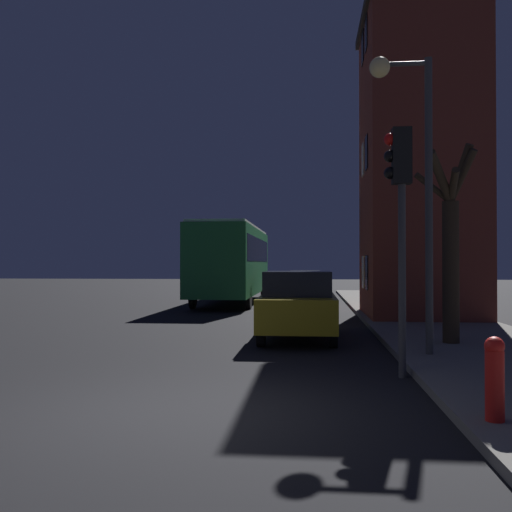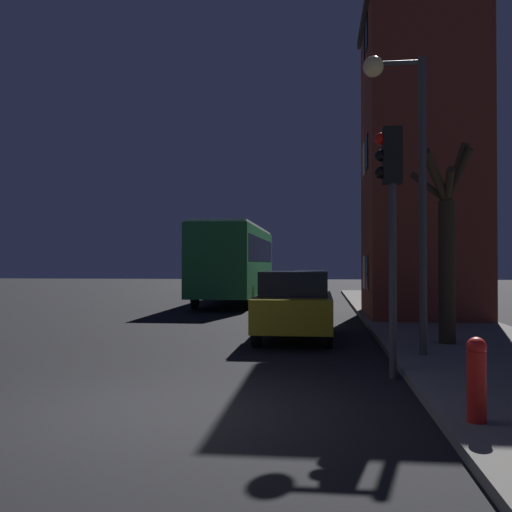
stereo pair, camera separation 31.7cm
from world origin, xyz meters
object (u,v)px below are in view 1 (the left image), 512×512
car_far_lane (305,282)px  bare_tree (451,245)px  streetlamp (411,152)px  car_mid_lane (294,289)px  car_near_lane (298,304)px  fire_hydrant (495,377)px  traffic_light (400,198)px  bus (232,258)px

car_far_lane → bare_tree: bearing=-80.9°
streetlamp → car_mid_lane: streetlamp is taller
car_near_lane → streetlamp: bearing=-52.2°
car_mid_lane → fire_hydrant: 17.37m
traffic_light → bus: 17.54m
traffic_light → car_mid_lane: size_ratio=0.95×
car_near_lane → traffic_light: bearing=-69.0°
bus → car_far_lane: bus is taller
car_mid_lane → fire_hydrant: car_mid_lane is taller
car_near_lane → fire_hydrant: size_ratio=4.63×
streetlamp → fire_hydrant: 5.65m
fire_hydrant → bare_tree: bearing=80.7°
car_mid_lane → streetlamp: bearing=-78.5°
traffic_light → bus: (-5.01, 16.79, -0.78)m
streetlamp → car_mid_lane: 13.24m
streetlamp → traffic_light: size_ratio=1.41×
traffic_light → fire_hydrant: (0.54, -2.92, -2.27)m
car_far_lane → fire_hydrant: (2.28, -26.41, -0.15)m
streetlamp → car_far_lane: bearing=95.7°
car_near_lane → car_mid_lane: (-0.39, 9.78, -0.08)m
traffic_light → bare_tree: bare_tree is taller
traffic_light → streetlamp: bearing=74.4°
bare_tree → car_far_lane: size_ratio=0.92×
bus → car_far_lane: 7.58m
car_near_lane → fire_hydrant: (2.26, -7.39, -0.24)m
bus → car_far_lane: bearing=63.9°
streetlamp → fire_hydrant: (0.08, -4.57, -3.32)m
streetlamp → car_near_lane: 4.70m
bare_tree → car_far_lane: bare_tree is taller
traffic_light → bus: size_ratio=0.37×
streetlamp → traffic_light: (-0.46, -1.66, -1.05)m
traffic_light → car_near_lane: bearing=111.0°
car_mid_lane → traffic_light: bearing=-81.6°
streetlamp → traffic_light: bearing=-105.6°
traffic_light → bare_tree: 3.56m
streetlamp → bus: 16.20m
streetlamp → car_near_lane: (-2.18, 2.81, -3.07)m
streetlamp → traffic_light: streetlamp is taller
bare_tree → car_mid_lane: size_ratio=1.00×
car_near_lane → car_far_lane: size_ratio=0.92×
traffic_light → car_far_lane: traffic_light is taller
traffic_light → bare_tree: size_ratio=0.95×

